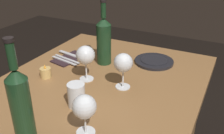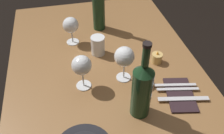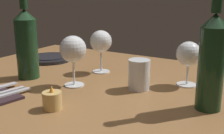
{
  "view_description": "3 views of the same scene",
  "coord_description": "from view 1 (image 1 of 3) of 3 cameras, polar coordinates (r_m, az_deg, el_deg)",
  "views": [
    {
      "loc": [
        -0.79,
        -0.51,
        1.33
      ],
      "look_at": [
        0.06,
        -0.09,
        0.86
      ],
      "focal_mm": 41.13,
      "sensor_mm": 36.0,
      "label": 1
    },
    {
      "loc": [
        0.86,
        -0.15,
        1.51
      ],
      "look_at": [
        0.08,
        0.02,
        0.79
      ],
      "focal_mm": 38.74,
      "sensor_mm": 36.0,
      "label": 2
    },
    {
      "loc": [
        -0.47,
        0.79,
        1.05
      ],
      "look_at": [
        0.01,
        -0.02,
        0.8
      ],
      "focal_mm": 46.35,
      "sensor_mm": 36.0,
      "label": 3
    }
  ],
  "objects": [
    {
      "name": "votive_candle",
      "position": [
        1.26,
        -14.53,
        -1.29
      ],
      "size": [
        0.05,
        0.05,
        0.07
      ],
      "color": "#DBB266",
      "rests_on": "dining_table"
    },
    {
      "name": "water_tumbler",
      "position": [
        1.02,
        -7.9,
        -6.48
      ],
      "size": [
        0.07,
        0.07,
        0.1
      ],
      "color": "white",
      "rests_on": "dining_table"
    },
    {
      "name": "fork_outer",
      "position": [
        1.4,
        -10.59,
        1.4
      ],
      "size": [
        0.05,
        0.18,
        0.0
      ],
      "color": "silver",
      "rests_on": "folded_napkin"
    },
    {
      "name": "wine_bottle_second",
      "position": [
        1.32,
        -1.83,
        6.05
      ],
      "size": [
        0.08,
        0.08,
        0.33
      ],
      "color": "#19381E",
      "rests_on": "dining_table"
    },
    {
      "name": "wine_glass_centre",
      "position": [
        1.16,
        -5.92,
        2.53
      ],
      "size": [
        0.09,
        0.09,
        0.17
      ],
      "color": "white",
      "rests_on": "dining_table"
    },
    {
      "name": "folded_napkin",
      "position": [
        1.43,
        -9.39,
        1.92
      ],
      "size": [
        0.21,
        0.14,
        0.01
      ],
      "color": "#2D1E23",
      "rests_on": "dining_table"
    },
    {
      "name": "wine_bottle",
      "position": [
        0.85,
        -19.7,
        -7.51
      ],
      "size": [
        0.07,
        0.07,
        0.35
      ],
      "color": "#19381E",
      "rests_on": "dining_table"
    },
    {
      "name": "fork_inner",
      "position": [
        1.41,
        -9.99,
        1.78
      ],
      "size": [
        0.05,
        0.18,
        0.0
      ],
      "color": "silver",
      "rests_on": "folded_napkin"
    },
    {
      "name": "wine_glass_left",
      "position": [
        1.09,
        2.51,
        0.8
      ],
      "size": [
        0.08,
        0.08,
        0.16
      ],
      "color": "white",
      "rests_on": "dining_table"
    },
    {
      "name": "table_knife",
      "position": [
        1.45,
        -8.73,
        2.6
      ],
      "size": [
        0.06,
        0.21,
        0.0
      ],
      "color": "silver",
      "rests_on": "folded_napkin"
    },
    {
      "name": "dinner_plate",
      "position": [
        1.39,
        9.32,
        1.27
      ],
      "size": [
        0.21,
        0.21,
        0.02
      ],
      "color": "black",
      "rests_on": "dining_table"
    },
    {
      "name": "dining_table",
      "position": [
        1.16,
        -5.32,
        -9.63
      ],
      "size": [
        1.3,
        0.9,
        0.74
      ],
      "color": "olive",
      "rests_on": "ground"
    },
    {
      "name": "wine_glass_right",
      "position": [
        0.84,
        -6.16,
        -8.97
      ],
      "size": [
        0.08,
        0.08,
        0.15
      ],
      "color": "white",
      "rests_on": "dining_table"
    }
  ]
}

